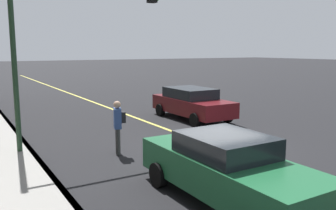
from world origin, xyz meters
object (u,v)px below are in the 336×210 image
object	(u,v)px
car_green	(227,168)
traffic_light_mast	(75,19)
pedestrian_with_backpack	(118,123)
car_maroon	(192,103)

from	to	relation	value
car_green	traffic_light_mast	distance (m)	7.10
traffic_light_mast	pedestrian_with_backpack	bearing A→B (deg)	-150.23
car_green	pedestrian_with_backpack	xyz separation A→B (m)	(4.57, 0.57, 0.24)
car_maroon	car_green	bearing A→B (deg)	149.93
traffic_light_mast	car_green	bearing A→B (deg)	-166.88
pedestrian_with_backpack	traffic_light_mast	world-z (taller)	traffic_light_mast
car_green	pedestrian_with_backpack	bearing A→B (deg)	7.17
car_maroon	traffic_light_mast	bearing A→B (deg)	109.59
car_green	car_maroon	bearing A→B (deg)	-30.07
pedestrian_with_backpack	traffic_light_mast	distance (m)	3.66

